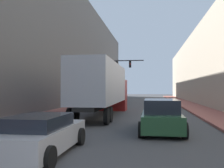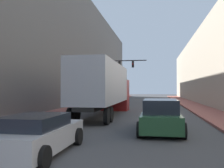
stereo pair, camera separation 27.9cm
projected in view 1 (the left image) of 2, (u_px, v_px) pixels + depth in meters
sidewalk_right at (190, 105)px, 31.14m from camera, size 2.70×80.00×0.15m
sidewalk_left at (90, 104)px, 33.11m from camera, size 2.70×80.00×0.15m
building_left at (59, 47)px, 33.93m from camera, size 6.00×80.00×15.62m
semi_truck at (104, 87)px, 19.91m from camera, size 2.55×12.56×4.02m
sedan_car at (41, 135)px, 8.14m from camera, size 2.05×4.26×1.29m
suv_car at (161, 116)px, 12.52m from camera, size 2.09×4.96×1.61m
traffic_signal_gantry at (113, 73)px, 34.59m from camera, size 5.65×0.35×6.33m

